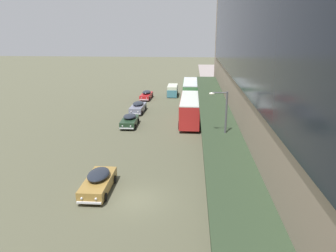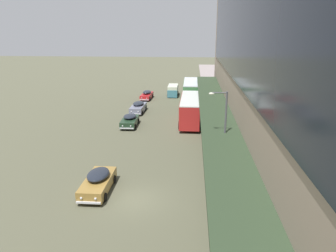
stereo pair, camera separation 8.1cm
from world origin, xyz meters
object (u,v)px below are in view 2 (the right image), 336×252
at_px(transit_bus_kerbside_front, 191,89).
at_px(sedan_oncoming_front, 130,120).
at_px(street_lamp, 223,128).
at_px(sedan_trailing_near, 98,182).
at_px(sedan_second_mid, 192,86).
at_px(sedan_trailing_mid, 138,107).
at_px(sedan_far_back, 147,95).
at_px(vw_van, 173,90).
at_px(transit_bus_kerbside_rear, 190,108).
at_px(pedestrian_at_kerb, 226,143).

distance_m(transit_bus_kerbside_front, sedan_oncoming_front, 18.05).
height_order(transit_bus_kerbside_front, street_lamp, street_lamp).
relative_size(sedan_trailing_near, street_lamp, 0.69).
relative_size(sedan_second_mid, sedan_trailing_mid, 0.91).
distance_m(sedan_far_back, sedan_trailing_mid, 9.34).
bearing_deg(vw_van, sedan_trailing_near, -95.45).
height_order(sedan_second_mid, sedan_trailing_near, sedan_trailing_near).
relative_size(sedan_oncoming_front, vw_van, 1.01).
distance_m(transit_bus_kerbside_front, sedan_second_mid, 9.19).
xyz_separation_m(transit_bus_kerbside_rear, pedestrian_at_kerb, (3.70, -10.96, -0.73)).
distance_m(sedan_trailing_near, vw_van, 37.00).
relative_size(transit_bus_kerbside_rear, sedan_second_mid, 2.18).
height_order(transit_bus_kerbside_rear, sedan_oncoming_front, transit_bus_kerbside_rear).
relative_size(sedan_oncoming_front, street_lamp, 0.65).
relative_size(sedan_oncoming_front, sedan_trailing_near, 0.94).
height_order(transit_bus_kerbside_front, sedan_second_mid, transit_bus_kerbside_front).
distance_m(sedan_far_back, sedan_second_mid, 11.94).
height_order(transit_bus_kerbside_rear, sedan_far_back, transit_bus_kerbside_rear).
bearing_deg(sedan_oncoming_front, sedan_trailing_mid, 90.59).
bearing_deg(transit_bus_kerbside_front, sedan_far_back, 179.41).
bearing_deg(sedan_trailing_mid, sedan_oncoming_front, -89.41).
height_order(sedan_oncoming_front, pedestrian_at_kerb, pedestrian_at_kerb).
relative_size(sedan_second_mid, sedan_trailing_near, 0.94).
xyz_separation_m(sedan_second_mid, sedan_trailing_mid, (-7.77, -18.39, 0.00)).
bearing_deg(pedestrian_at_kerb, sedan_trailing_near, -141.03).
distance_m(transit_bus_kerbside_front, sedan_trailing_mid, 12.06).
distance_m(sedan_far_back, vw_van, 5.40).
relative_size(sedan_far_back, vw_van, 1.08).
height_order(transit_bus_kerbside_front, vw_van, transit_bus_kerbside_front).
bearing_deg(sedan_trailing_near, sedan_oncoming_front, 92.64).
relative_size(sedan_far_back, pedestrian_at_kerb, 2.65).
distance_m(sedan_oncoming_front, pedestrian_at_kerb, 14.32).
xyz_separation_m(transit_bus_kerbside_front, pedestrian_at_kerb, (3.71, -25.14, -0.65)).
bearing_deg(sedan_second_mid, sedan_trailing_near, -99.16).
distance_m(transit_bus_kerbside_rear, sedan_second_mid, 23.34).
bearing_deg(sedan_oncoming_front, sedan_second_mid, 73.20).
xyz_separation_m(transit_bus_kerbside_rear, sedan_oncoming_front, (-7.59, -2.17, -1.16)).
xyz_separation_m(transit_bus_kerbside_rear, sedan_second_mid, (0.11, 23.31, -1.14)).
bearing_deg(sedan_second_mid, sedan_trailing_mid, -112.90).
relative_size(transit_bus_kerbside_rear, vw_van, 2.21).
relative_size(transit_bus_kerbside_rear, sedan_trailing_mid, 1.99).
relative_size(transit_bus_kerbside_rear, street_lamp, 1.42).
xyz_separation_m(transit_bus_kerbside_front, sedan_oncoming_front, (-7.58, -16.35, -1.09)).
distance_m(sedan_oncoming_front, street_lamp, 17.79).
bearing_deg(sedan_far_back, pedestrian_at_kerb, -65.73).
bearing_deg(sedan_trailing_near, transit_bus_kerbside_front, 78.61).
height_order(transit_bus_kerbside_front, sedan_far_back, transit_bus_kerbside_front).
height_order(sedan_oncoming_front, sedan_trailing_near, sedan_trailing_near).
height_order(transit_bus_kerbside_rear, vw_van, transit_bus_kerbside_rear).
relative_size(transit_bus_kerbside_front, transit_bus_kerbside_rear, 1.00).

